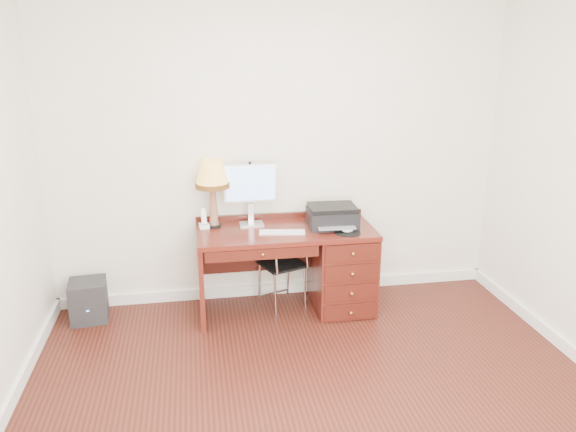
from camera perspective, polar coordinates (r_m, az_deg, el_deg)
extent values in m
plane|color=#33110B|center=(3.88, 3.38, -18.68)|extent=(4.00, 4.00, 0.00)
plane|color=white|center=(4.94, -0.91, 6.56)|extent=(4.00, 0.00, 4.00)
cube|color=white|center=(5.33, -0.82, -7.33)|extent=(4.00, 0.03, 0.10)
cube|color=#581A12|center=(4.76, -0.22, -1.59)|extent=(1.50, 0.65, 0.04)
cube|color=#581A12|center=(5.00, 5.48, -5.33)|extent=(0.50, 0.61, 0.71)
cube|color=#581A12|center=(4.84, -8.82, -6.25)|extent=(0.04, 0.61, 0.71)
cube|color=#46140E|center=(5.10, -3.43, -3.52)|extent=(0.96, 0.03, 0.39)
cube|color=#46140E|center=(4.47, -2.61, -3.87)|extent=(0.91, 0.03, 0.09)
sphere|color=#BF8C3F|center=(4.70, 6.53, -6.88)|extent=(0.03, 0.03, 0.03)
cube|color=silver|center=(4.89, -3.73, -0.79)|extent=(0.20, 0.15, 0.01)
cube|color=silver|center=(4.90, -3.81, 0.37)|extent=(0.05, 0.03, 0.17)
cube|color=silver|center=(4.81, -3.85, 3.35)|extent=(0.46, 0.04, 0.33)
cube|color=#4C8CF2|center=(4.79, -3.82, 3.29)|extent=(0.42, 0.01, 0.29)
cube|color=white|center=(4.66, -0.60, -1.66)|extent=(0.39, 0.16, 0.01)
cylinder|color=black|center=(4.69, 6.06, -1.69)|extent=(0.22, 0.22, 0.01)
ellipsoid|color=white|center=(4.69, 6.06, -1.43)|extent=(0.10, 0.06, 0.04)
cube|color=black|center=(4.83, 4.50, -0.19)|extent=(0.42, 0.34, 0.15)
cube|color=black|center=(4.80, 4.53, 0.85)|extent=(0.40, 0.32, 0.04)
cylinder|color=black|center=(4.86, -7.51, -0.97)|extent=(0.12, 0.12, 0.02)
cone|color=#8F5C43|center=(4.80, -7.60, 1.12)|extent=(0.08, 0.08, 0.35)
cone|color=gold|center=(4.73, -7.73, 4.41)|extent=(0.28, 0.28, 0.22)
cylinder|color=#593814|center=(4.76, -7.68, 3.13)|extent=(0.29, 0.29, 0.04)
cube|color=white|center=(4.84, -8.52, -1.01)|extent=(0.09, 0.09, 0.04)
cube|color=white|center=(4.81, -8.57, -0.03)|extent=(0.05, 0.06, 0.14)
cylinder|color=black|center=(4.89, 3.76, -0.16)|extent=(0.09, 0.09, 0.11)
cube|color=black|center=(4.97, -0.62, -4.86)|extent=(0.45, 0.45, 0.02)
cube|color=black|center=(4.73, -0.31, -2.86)|extent=(0.30, 0.13, 0.21)
cylinder|color=silver|center=(5.17, -2.53, -6.36)|extent=(0.02, 0.02, 0.40)
cylinder|color=silver|center=(5.21, 0.75, -6.15)|extent=(0.02, 0.02, 0.40)
cylinder|color=silver|center=(4.90, -2.08, -7.76)|extent=(0.02, 0.02, 0.40)
cylinder|color=silver|center=(4.94, 1.38, -7.51)|extent=(0.02, 0.02, 0.40)
cylinder|color=silver|center=(4.74, -2.10, -3.76)|extent=(0.02, 0.02, 0.35)
cylinder|color=silver|center=(4.78, 1.46, -3.55)|extent=(0.02, 0.02, 0.35)
cube|color=black|center=(5.10, -19.59, -8.08)|extent=(0.32, 0.32, 0.35)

